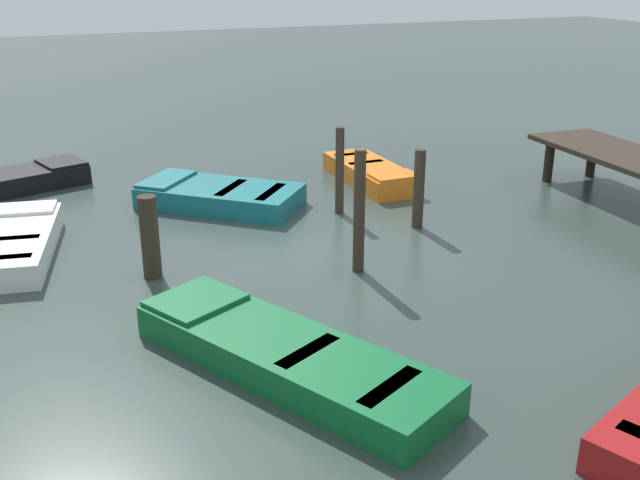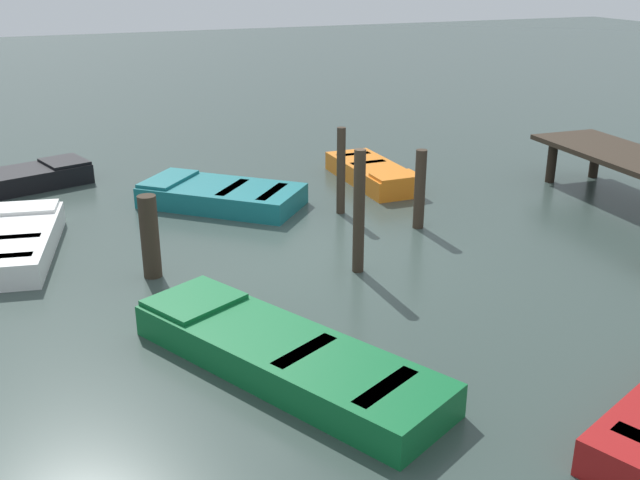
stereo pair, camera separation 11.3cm
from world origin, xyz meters
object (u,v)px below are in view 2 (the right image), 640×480
Objects in this scene: mooring_piling_far_left at (150,237)px; mooring_piling_center at (420,189)px; mooring_piling_mid_left at (359,212)px; rowboat_green at (283,354)px; mooring_piling_near_right at (341,171)px; rowboat_white at (12,242)px; rowboat_orange at (373,173)px; rowboat_teal at (221,195)px.

mooring_piling_center is at bearing 95.02° from mooring_piling_far_left.
rowboat_green is at bearing -40.79° from mooring_piling_mid_left.
mooring_piling_near_right reaches higher than rowboat_green.
mooring_piling_far_left is at bearing -120.84° from rowboat_white.
rowboat_orange is at bearing -67.66° from rowboat_white.
mooring_piling_far_left is at bearing -58.72° from rowboat_orange.
mooring_piling_near_right reaches higher than rowboat_teal.
mooring_piling_center reaches higher than rowboat_white.
rowboat_green is 1.52× the size of rowboat_orange.
mooring_piling_near_right is 4.18m from mooring_piling_far_left.
rowboat_orange is (-6.60, 4.30, 0.00)m from rowboat_green.
rowboat_white is (1.24, -3.80, 0.00)m from rowboat_teal.
mooring_piling_center is at bearing -73.06° from rowboat_green.
rowboat_white is at bearing -90.37° from mooring_piling_near_right.
mooring_piling_mid_left reaches higher than mooring_piling_center.
rowboat_teal is at bearing -130.45° from mooring_piling_center.
mooring_piling_far_left is 0.90× the size of mooring_piling_center.
mooring_piling_far_left is at bearing -66.28° from mooring_piling_near_right.
rowboat_teal and rowboat_orange have the same top height.
mooring_piling_far_left is at bearing -84.98° from mooring_piling_center.
rowboat_green is at bearing -29.88° from mooring_piling_near_right.
rowboat_green is 5.81m from mooring_piling_near_right.
rowboat_teal is 3.43m from rowboat_orange.
mooring_piling_center is at bearing -179.33° from rowboat_teal.
mooring_piling_near_right reaches higher than rowboat_orange.
rowboat_white is 5.83m from mooring_piling_near_right.
rowboat_white is 2.65m from mooring_piling_far_left.
rowboat_green is 5.40m from mooring_piling_center.
rowboat_white is 7.38m from rowboat_orange.
mooring_piling_near_right is 1.60m from mooring_piling_center.
rowboat_white is 1.64× the size of mooring_piling_mid_left.
mooring_piling_near_right is 0.85× the size of mooring_piling_mid_left.
mooring_piling_center is (1.26, 0.98, -0.11)m from mooring_piling_near_right.
mooring_piling_near_right is (1.59, -1.42, 0.61)m from rowboat_orange.
mooring_piling_near_right is at bearing 113.72° from mooring_piling_far_left.
rowboat_green is at bearing -45.78° from mooring_piling_center.
mooring_piling_near_right reaches higher than mooring_piling_center.
mooring_piling_mid_left is at bearing -17.63° from mooring_piling_near_right.
rowboat_white is at bearing 59.11° from rowboat_teal.
rowboat_teal is at bearing 148.19° from mooring_piling_far_left.
rowboat_teal is 1.03× the size of rowboat_white.
rowboat_white is at bearing -131.05° from mooring_piling_far_left.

